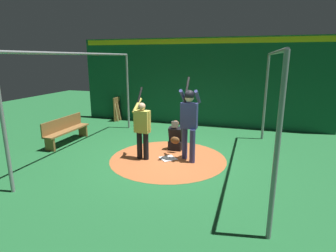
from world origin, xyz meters
TOP-DOWN VIEW (x-y plane):
  - ground_plane at (0.00, 0.00)m, footprint 26.32×26.32m
  - dirt_circle at (0.00, 0.00)m, footprint 3.25×3.25m
  - home_plate at (0.00, 0.00)m, footprint 0.59×0.59m
  - batter at (-0.06, 0.57)m, footprint 0.68×0.49m
  - catcher at (-0.82, -0.01)m, footprint 0.58×0.40m
  - visitor at (0.21, -0.67)m, footprint 0.57×0.50m
  - back_wall at (-4.28, 0.00)m, footprint 0.22×10.32m
  - cage_frame at (0.00, 0.00)m, footprint 5.76×5.19m
  - bat_rack at (-4.03, -3.61)m, footprint 0.82×0.20m
  - bench at (-0.41, -3.67)m, footprint 1.94×0.36m

SIDE VIEW (x-z plane):
  - ground_plane at x=0.00m, z-range 0.00..0.00m
  - dirt_circle at x=0.00m, z-range 0.00..0.01m
  - home_plate at x=0.00m, z-range 0.01..0.02m
  - catcher at x=-0.82m, z-range -0.10..0.83m
  - bench at x=-0.41m, z-range 0.03..0.88m
  - bat_rack at x=-4.03m, z-range -0.04..1.01m
  - visitor at x=0.21m, z-range -0.07..1.91m
  - batter at x=-0.06m, z-range 0.08..2.33m
  - back_wall at x=-4.28m, z-range 0.01..3.56m
  - cage_frame at x=0.00m, z-range 0.60..3.50m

